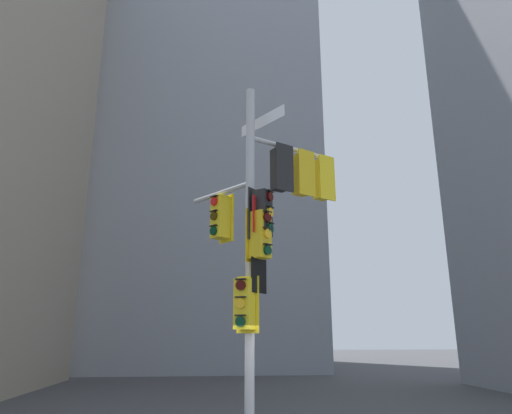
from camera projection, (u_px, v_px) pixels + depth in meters
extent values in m
cube|color=#9399A3|center=(199.00, 110.00, 39.93)|extent=(17.61, 17.61, 42.15)
cylinder|color=#B2B2B5|center=(250.00, 256.00, 9.73)|extent=(0.20, 0.20, 7.85)
cylinder|color=#B2B2B5|center=(292.00, 149.00, 11.08)|extent=(2.13, 1.24, 0.11)
cylinder|color=#B2B2B5|center=(221.00, 193.00, 10.87)|extent=(1.36, 1.65, 0.11)
cube|color=black|center=(285.00, 167.00, 10.58)|extent=(0.43, 0.26, 1.14)
cube|color=black|center=(280.00, 170.00, 10.73)|extent=(0.46, 0.46, 1.00)
cylinder|color=#360605|center=(275.00, 158.00, 10.99)|extent=(0.20, 0.15, 0.20)
cube|color=black|center=(275.00, 154.00, 11.02)|extent=(0.23, 0.17, 0.02)
cylinder|color=#3C2C06|center=(275.00, 172.00, 10.89)|extent=(0.20, 0.15, 0.20)
cube|color=black|center=(275.00, 167.00, 10.93)|extent=(0.23, 0.17, 0.02)
cylinder|color=#19C672|center=(275.00, 186.00, 10.80)|extent=(0.20, 0.15, 0.20)
cube|color=black|center=(275.00, 181.00, 10.84)|extent=(0.23, 0.17, 0.02)
cube|color=gold|center=(307.00, 173.00, 10.93)|extent=(0.43, 0.26, 1.14)
cube|color=gold|center=(302.00, 175.00, 11.08)|extent=(0.46, 0.46, 1.00)
cylinder|color=#360605|center=(296.00, 164.00, 11.34)|extent=(0.20, 0.15, 0.20)
cube|color=black|center=(296.00, 159.00, 11.37)|extent=(0.23, 0.17, 0.02)
cylinder|color=#3C2C06|center=(297.00, 177.00, 11.24)|extent=(0.20, 0.15, 0.20)
cube|color=black|center=(296.00, 172.00, 11.28)|extent=(0.23, 0.17, 0.02)
cylinder|color=#19C672|center=(297.00, 191.00, 11.15)|extent=(0.20, 0.15, 0.20)
cube|color=black|center=(297.00, 186.00, 11.19)|extent=(0.23, 0.17, 0.02)
cube|color=yellow|center=(327.00, 177.00, 11.28)|extent=(0.43, 0.26, 1.14)
cube|color=yellow|center=(322.00, 180.00, 11.43)|extent=(0.46, 0.46, 1.00)
cylinder|color=red|center=(316.00, 169.00, 11.69)|extent=(0.20, 0.15, 0.20)
cube|color=black|center=(316.00, 164.00, 11.72)|extent=(0.23, 0.17, 0.02)
cylinder|color=#3C2C06|center=(317.00, 182.00, 11.59)|extent=(0.20, 0.15, 0.20)
cube|color=black|center=(317.00, 177.00, 11.63)|extent=(0.23, 0.17, 0.02)
cylinder|color=#06311C|center=(317.00, 195.00, 11.50)|extent=(0.20, 0.15, 0.20)
cube|color=black|center=(317.00, 190.00, 11.54)|extent=(0.23, 0.17, 0.02)
cube|color=yellow|center=(227.00, 219.00, 10.84)|extent=(0.32, 0.39, 1.14)
cube|color=yellow|center=(220.00, 217.00, 10.71)|extent=(0.48, 0.48, 1.00)
cylinder|color=red|center=(214.00, 201.00, 10.67)|extent=(0.17, 0.19, 0.20)
cube|color=black|center=(214.00, 196.00, 10.70)|extent=(0.19, 0.22, 0.02)
cylinder|color=#3C2C06|center=(214.00, 216.00, 10.58)|extent=(0.17, 0.19, 0.20)
cube|color=black|center=(214.00, 211.00, 10.60)|extent=(0.19, 0.22, 0.02)
cylinder|color=#06311C|center=(213.00, 231.00, 10.48)|extent=(0.17, 0.19, 0.20)
cube|color=black|center=(213.00, 226.00, 10.51)|extent=(0.19, 0.22, 0.02)
cube|color=black|center=(254.00, 215.00, 9.91)|extent=(0.31, 0.41, 1.14)
cube|color=black|center=(262.00, 214.00, 9.81)|extent=(0.47, 0.47, 1.00)
cylinder|color=#360605|center=(270.00, 197.00, 9.81)|extent=(0.17, 0.20, 0.20)
cube|color=black|center=(270.00, 191.00, 9.84)|extent=(0.19, 0.22, 0.02)
cylinder|color=yellow|center=(270.00, 212.00, 9.71)|extent=(0.17, 0.20, 0.20)
cube|color=black|center=(270.00, 207.00, 9.74)|extent=(0.19, 0.22, 0.02)
cylinder|color=#06311C|center=(270.00, 228.00, 9.62)|extent=(0.17, 0.20, 0.20)
cube|color=black|center=(270.00, 223.00, 9.65)|extent=(0.19, 0.22, 0.02)
cube|color=yellow|center=(248.00, 304.00, 9.36)|extent=(0.45, 0.23, 1.14)
cube|color=yellow|center=(244.00, 304.00, 9.19)|extent=(0.45, 0.45, 1.00)
cylinder|color=#360605|center=(241.00, 285.00, 9.10)|extent=(0.21, 0.14, 0.20)
cube|color=black|center=(241.00, 279.00, 9.13)|extent=(0.23, 0.16, 0.02)
cylinder|color=yellow|center=(241.00, 303.00, 9.01)|extent=(0.21, 0.14, 0.20)
cube|color=black|center=(240.00, 297.00, 9.04)|extent=(0.23, 0.16, 0.02)
cylinder|color=#06311C|center=(240.00, 322.00, 8.92)|extent=(0.21, 0.14, 0.20)
cube|color=black|center=(240.00, 315.00, 8.94)|extent=(0.23, 0.16, 0.02)
cube|color=gold|center=(254.00, 236.00, 9.77)|extent=(0.37, 0.35, 1.14)
cube|color=gold|center=(260.00, 235.00, 9.64)|extent=(0.48, 0.48, 1.00)
cylinder|color=#360605|center=(267.00, 217.00, 9.60)|extent=(0.19, 0.18, 0.20)
cube|color=black|center=(268.00, 212.00, 9.63)|extent=(0.21, 0.20, 0.02)
cylinder|color=yellow|center=(267.00, 234.00, 9.51)|extent=(0.19, 0.18, 0.20)
cube|color=black|center=(268.00, 228.00, 9.54)|extent=(0.21, 0.20, 0.02)
cylinder|color=#06311C|center=(268.00, 250.00, 9.42)|extent=(0.19, 0.18, 0.20)
cube|color=black|center=(268.00, 244.00, 9.45)|extent=(0.21, 0.20, 0.02)
cube|color=white|center=(262.00, 122.00, 10.80)|extent=(0.89, 1.27, 0.28)
cube|color=#19479E|center=(262.00, 122.00, 10.80)|extent=(0.86, 1.23, 0.24)
cube|color=red|center=(259.00, 216.00, 9.86)|extent=(0.34, 0.56, 0.80)
cube|color=white|center=(259.00, 216.00, 9.86)|extent=(0.31, 0.52, 0.76)
cube|color=black|center=(259.00, 275.00, 9.50)|extent=(0.37, 0.49, 0.72)
cube|color=white|center=(259.00, 275.00, 9.50)|extent=(0.34, 0.46, 0.68)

